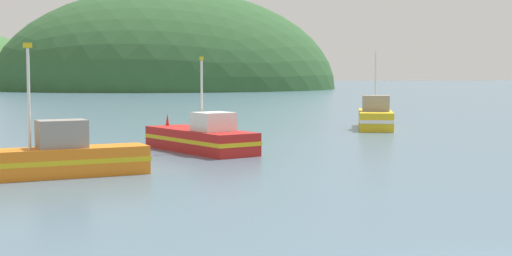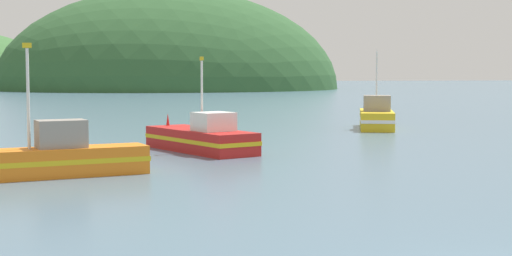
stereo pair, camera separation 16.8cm
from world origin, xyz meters
The scene contains 4 objects.
hill_far_right centered at (12.38, 166.63, 0.00)m, with size 81.04×64.83×47.34m, color #2D562D.
fishing_boat_yellow centered at (13.13, 39.26, 0.85)m, with size 4.83×7.80×5.92m.
fishing_boat_red centered at (-2.08, 26.39, 0.71)m, with size 5.31×8.26×5.06m.
fishing_boat_orange centered at (-9.57, 18.08, 0.76)m, with size 8.21×3.46×5.42m.
Camera 2 is at (-8.32, -13.43, 4.30)m, focal length 52.98 mm.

